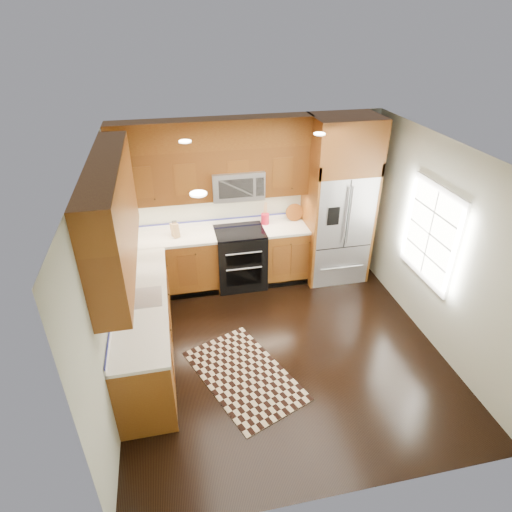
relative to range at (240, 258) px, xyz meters
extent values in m
plane|color=black|center=(0.25, -1.67, -0.47)|extent=(4.00, 4.00, 0.00)
cube|color=#B1B6A4|center=(0.25, 0.33, 0.83)|extent=(4.00, 0.02, 2.60)
cube|color=#B1B6A4|center=(-1.75, -1.67, 0.83)|extent=(0.02, 4.00, 2.60)
cube|color=#B1B6A4|center=(2.25, -1.67, 0.83)|extent=(0.02, 4.00, 2.60)
cube|color=white|center=(2.23, -1.47, 0.93)|extent=(0.04, 1.10, 1.30)
cube|color=white|center=(2.22, -1.47, 0.93)|extent=(0.02, 0.95, 1.15)
cube|color=brown|center=(-1.06, 0.03, -0.02)|extent=(1.37, 0.60, 0.90)
cube|color=brown|center=(0.74, 0.03, -0.02)|extent=(0.72, 0.60, 0.90)
cube|color=brown|center=(-1.45, -1.47, -0.02)|extent=(0.60, 2.40, 0.90)
cube|color=silver|center=(-0.32, 0.03, 0.45)|extent=(2.85, 0.62, 0.04)
cube|color=silver|center=(-1.45, -1.47, 0.45)|extent=(0.62, 2.40, 0.04)
cube|color=brown|center=(-0.32, 0.17, 1.36)|extent=(2.85, 0.33, 0.75)
cube|color=brown|center=(-1.58, -1.47, 1.36)|extent=(0.33, 2.40, 0.75)
cube|color=brown|center=(-0.32, 0.17, 1.93)|extent=(2.85, 0.33, 0.40)
cube|color=brown|center=(-1.58, -1.47, 1.93)|extent=(0.33, 2.40, 0.40)
cube|color=black|center=(0.00, 0.00, -0.01)|extent=(0.76, 0.64, 0.92)
cube|color=black|center=(0.00, 0.00, 0.47)|extent=(0.76, 0.60, 0.02)
cube|color=black|center=(0.00, -0.31, 0.15)|extent=(0.55, 0.01, 0.18)
cube|color=black|center=(0.00, -0.31, -0.17)|extent=(0.55, 0.01, 0.28)
cylinder|color=#B2B2B7|center=(0.00, -0.34, 0.27)|extent=(0.55, 0.02, 0.02)
cylinder|color=#B2B2B7|center=(0.00, -0.34, 0.00)|extent=(0.55, 0.02, 0.02)
cube|color=#B2B2B7|center=(0.00, 0.13, 1.19)|extent=(0.76, 0.40, 0.42)
cube|color=black|center=(-0.05, -0.06, 1.19)|extent=(0.50, 0.01, 0.28)
cube|color=#B2B2B7|center=(1.55, -0.04, 0.43)|extent=(0.90, 0.74, 1.80)
cube|color=black|center=(1.55, -0.41, 0.78)|extent=(0.01, 0.01, 1.08)
cube|color=black|center=(1.33, -0.41, 0.78)|extent=(0.18, 0.01, 0.28)
cube|color=brown|center=(1.08, -0.04, 0.53)|extent=(0.04, 0.74, 2.00)
cube|color=brown|center=(2.02, -0.04, 0.53)|extent=(0.04, 0.74, 2.00)
cube|color=brown|center=(1.55, -0.04, 1.73)|extent=(0.98, 0.74, 0.80)
cube|color=#B2B2B7|center=(-1.45, -1.47, 0.48)|extent=(0.50, 0.42, 0.02)
cylinder|color=#B2B2B7|center=(-1.65, -1.25, 0.61)|extent=(0.02, 0.02, 0.28)
torus|color=#B2B2B7|center=(-1.65, -1.33, 0.75)|extent=(0.18, 0.02, 0.18)
cube|color=black|center=(-0.32, -2.02, -0.46)|extent=(1.43, 1.77, 0.01)
cube|color=tan|center=(-0.97, 0.04, 0.57)|extent=(0.13, 0.15, 0.20)
cylinder|color=#AD152B|center=(0.44, 0.18, 0.55)|extent=(0.14, 0.14, 0.17)
cylinder|color=brown|center=(0.92, 0.20, 0.48)|extent=(0.28, 0.28, 0.02)
camera|label=1|loc=(-0.97, -5.75, 3.44)|focal=30.00mm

